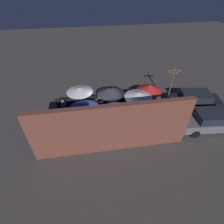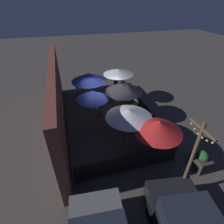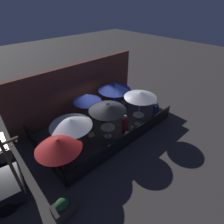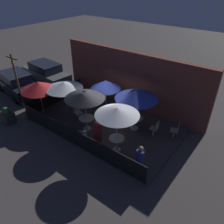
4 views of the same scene
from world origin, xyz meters
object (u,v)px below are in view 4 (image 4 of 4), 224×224
object	(u,v)px
patio_umbrella_1	(85,94)
light_post	(17,79)
dining_table_0	(117,141)
dining_table_1	(87,120)
dining_table_2	(135,120)
patron_0	(140,158)
patio_umbrella_2	(137,94)
patio_chair_0	(112,116)
patio_chair_1	(176,130)
patio_chair_3	(155,128)
patio_umbrella_5	(64,85)
patio_umbrella_4	(39,86)
patron_1	(98,131)
patio_umbrella_0	(117,112)
parked_car_0	(17,83)
planter_box	(7,116)
parked_car_1	(46,72)
patio_chair_2	(83,136)
patio_umbrella_3	(106,85)
patio_chair_4	(78,112)

from	to	relation	value
patio_umbrella_1	light_post	bearing A→B (deg)	-173.26
dining_table_0	dining_table_1	world-z (taller)	dining_table_0
dining_table_2	patron_0	size ratio (longest dim) A/B	0.72
patio_umbrella_2	patio_chair_0	distance (m)	2.13
patio_chair_0	patio_umbrella_2	bearing A→B (deg)	0.00
patio_chair_0	patio_chair_1	size ratio (longest dim) A/B	1.01
dining_table_0	patio_chair_3	bearing A→B (deg)	66.07
patio_chair_3	patio_umbrella_5	bearing A→B (deg)	9.32
patio_umbrella_4	patron_1	world-z (taller)	patio_umbrella_4
patio_umbrella_0	parked_car_0	size ratio (longest dim) A/B	0.54
patio_umbrella_1	patio_chair_0	bearing A→B (deg)	55.67
patio_umbrella_1	dining_table_1	size ratio (longest dim) A/B	2.82
patio_chair_1	light_post	world-z (taller)	light_post
patio_umbrella_1	patio_chair_0	distance (m)	2.25
patron_0	patio_chair_0	bearing A→B (deg)	-30.07
dining_table_0	planter_box	distance (m)	6.99
patio_umbrella_2	dining_table_2	distance (m)	1.61
planter_box	patio_umbrella_0	bearing A→B (deg)	15.12
patio_chair_3	patio_umbrella_2	bearing A→B (deg)	-0.00
patio_umbrella_5	patron_1	world-z (taller)	patio_umbrella_5
patio_chair_1	patio_chair_3	distance (m)	1.07
patio_chair_1	planter_box	xyz separation A→B (m)	(-8.64, -4.47, -0.19)
parked_car_1	patio_umbrella_1	bearing A→B (deg)	-17.17
dining_table_0	dining_table_2	size ratio (longest dim) A/B	0.86
dining_table_1	dining_table_2	world-z (taller)	same
light_post	patron_0	bearing A→B (deg)	-0.73
patio_chair_2	light_post	size ratio (longest dim) A/B	0.26
patio_chair_0	patio_umbrella_3	bearing A→B (deg)	130.03
patio_umbrella_4	parked_car_1	xyz separation A→B (m)	(-3.86, 3.36, -1.15)
dining_table_1	patio_chair_4	bearing A→B (deg)	159.75
dining_table_1	planter_box	distance (m)	4.92
planter_box	parked_car_1	size ratio (longest dim) A/B	0.21
dining_table_0	light_post	world-z (taller)	light_post
patio_umbrella_5	patio_chair_1	bearing A→B (deg)	15.43
patio_chair_0	patio_chair_4	bearing A→B (deg)	-174.31
patio_umbrella_3	patron_1	distance (m)	2.92
patio_umbrella_2	dining_table_1	xyz separation A→B (m)	(-2.11, -1.65, -1.61)
patio_umbrella_0	patio_umbrella_2	bearing A→B (deg)	97.34
patio_chair_1	light_post	xyz separation A→B (m)	(-9.54, -2.85, 1.39)
patio_chair_0	light_post	distance (m)	6.55
patio_chair_2	patio_umbrella_4	bearing A→B (deg)	46.88
patio_umbrella_4	dining_table_1	size ratio (longest dim) A/B	2.49
patio_umbrella_3	patio_umbrella_5	xyz separation A→B (m)	(-2.04, -1.36, -0.12)
patio_umbrella_2	patio_umbrella_5	world-z (taller)	patio_umbrella_2
patio_umbrella_3	patio_chair_0	world-z (taller)	patio_umbrella_3
patio_umbrella_3	patio_umbrella_5	distance (m)	2.46
patio_umbrella_3	dining_table_1	xyz separation A→B (m)	(0.08, -1.83, -1.46)
patio_chair_4	patron_1	world-z (taller)	patron_1
patio_umbrella_1	patron_0	size ratio (longest dim) A/B	1.98
dining_table_2	patio_chair_3	world-z (taller)	patio_chair_3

